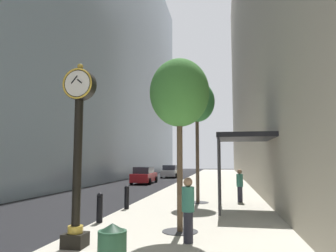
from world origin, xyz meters
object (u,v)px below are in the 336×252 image
bollard_third (100,207)px  bollard_fourth (127,197)px  trash_bin (112,252)px  car_silver_mid (171,172)px  street_clock (78,144)px  street_tree_near (179,94)px  car_red_near (144,175)px  pedestrian_walking (240,185)px  street_tree_mid_near (197,103)px  pedestrian_by_clock (188,208)px

bollard_third → bollard_fourth: bearing=90.0°
trash_bin → car_silver_mid: 36.24m
street_clock → trash_bin: bearing=-50.4°
street_tree_near → car_red_near: size_ratio=1.19×
bollard_third → pedestrian_walking: 8.13m
street_clock → car_silver_mid: (-3.19, 33.81, -1.95)m
bollard_fourth → street_tree_mid_near: (2.99, 2.62, 4.65)m
trash_bin → car_red_near: car_red_near is taller
bollard_fourth → pedestrian_by_clock: 6.36m
street_tree_mid_near → trash_bin: street_tree_mid_near is taller
car_red_near → car_silver_mid: bearing=85.5°
car_silver_mid → bollard_third: bearing=-85.2°
bollard_third → street_tree_near: street_tree_near is taller
bollard_third → trash_bin: bearing=-65.8°
trash_bin → car_silver_mid: (-4.92, 35.91, 0.12)m
pedestrian_by_clock → car_red_near: bearing=107.2°
car_red_near → pedestrian_by_clock: bearing=-72.8°
trash_bin → car_silver_mid: car_silver_mid is taller
street_tree_near → pedestrian_walking: (2.15, 7.23, -3.38)m
bollard_fourth → pedestrian_by_clock: bearing=-57.9°
bollard_third → car_red_near: (-3.42, 19.84, 0.11)m
street_clock → trash_bin: (1.73, -2.09, -2.07)m
street_clock → pedestrian_by_clock: 3.38m
pedestrian_by_clock → car_silver_mid: pedestrian_by_clock is taller
trash_bin → pedestrian_walking: bearing=76.4°
street_clock → pedestrian_by_clock: bearing=18.4°
street_tree_mid_near → trash_bin: size_ratio=6.04×
car_silver_mid → street_tree_near: bearing=-80.0°
bollard_fourth → car_silver_mid: 27.63m
trash_bin → pedestrian_by_clock: size_ratio=0.61×
trash_bin → pedestrian_walking: 11.85m
pedestrian_by_clock → street_tree_mid_near: bearing=92.8°
street_tree_mid_near → bollard_fourth: bearing=-138.7°
street_clock → pedestrian_walking: (4.52, 9.42, -1.71)m
pedestrian_walking → car_red_near: size_ratio=0.37×
pedestrian_walking → pedestrian_by_clock: bearing=-101.7°
pedestrian_walking → car_silver_mid: 25.59m
street_clock → car_red_near: street_clock is taller
pedestrian_walking → car_red_near: (-8.56, 13.54, -0.25)m
street_tree_mid_near → car_silver_mid: (-5.56, 24.89, -4.53)m
pedestrian_walking → car_silver_mid: (-7.71, 24.40, -0.24)m
bollard_third → pedestrian_by_clock: (3.38, -2.20, 0.37)m
street_tree_near → street_clock: bearing=-137.4°
bollard_fourth → street_clock: bearing=-84.4°
bollard_third → car_silver_mid: size_ratio=0.23×
bollard_third → car_red_near: bearing=99.8°
bollard_third → pedestrian_walking: bearing=50.8°
bollard_fourth → trash_bin: 8.71m
street_clock → pedestrian_walking: bearing=64.4°
street_clock → pedestrian_by_clock: size_ratio=2.77×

